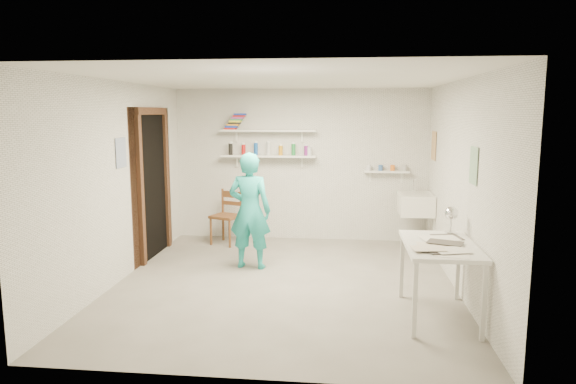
# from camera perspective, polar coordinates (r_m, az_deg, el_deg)

# --- Properties ---
(floor) EXTENTS (4.00, 4.50, 0.02)m
(floor) POSITION_cam_1_polar(r_m,az_deg,el_deg) (6.25, -0.40, -10.21)
(floor) COLOR slate
(floor) RESTS_ON ground
(ceiling) EXTENTS (4.00, 4.50, 0.02)m
(ceiling) POSITION_cam_1_polar(r_m,az_deg,el_deg) (5.93, -0.42, 12.50)
(ceiling) COLOR silver
(ceiling) RESTS_ON wall_back
(wall_back) EXTENTS (4.00, 0.02, 2.40)m
(wall_back) POSITION_cam_1_polar(r_m,az_deg,el_deg) (8.20, 1.39, 3.02)
(wall_back) COLOR silver
(wall_back) RESTS_ON ground
(wall_front) EXTENTS (4.00, 0.02, 2.40)m
(wall_front) POSITION_cam_1_polar(r_m,az_deg,el_deg) (3.77, -4.35, -3.91)
(wall_front) COLOR silver
(wall_front) RESTS_ON ground
(wall_left) EXTENTS (0.02, 4.50, 2.40)m
(wall_left) POSITION_cam_1_polar(r_m,az_deg,el_deg) (6.51, -18.27, 1.06)
(wall_left) COLOR silver
(wall_left) RESTS_ON ground
(wall_right) EXTENTS (0.02, 4.50, 2.40)m
(wall_right) POSITION_cam_1_polar(r_m,az_deg,el_deg) (6.08, 18.76, 0.51)
(wall_right) COLOR silver
(wall_right) RESTS_ON ground
(doorway_recess) EXTENTS (0.02, 0.90, 2.00)m
(doorway_recess) POSITION_cam_1_polar(r_m,az_deg,el_deg) (7.49, -14.76, 0.63)
(doorway_recess) COLOR black
(doorway_recess) RESTS_ON wall_left
(corridor_box) EXTENTS (1.40, 1.50, 2.10)m
(corridor_box) POSITION_cam_1_polar(r_m,az_deg,el_deg) (7.77, -19.68, 1.06)
(corridor_box) COLOR brown
(corridor_box) RESTS_ON ground
(door_lintel) EXTENTS (0.06, 1.05, 0.10)m
(door_lintel) POSITION_cam_1_polar(r_m,az_deg,el_deg) (7.41, -14.94, 8.69)
(door_lintel) COLOR brown
(door_lintel) RESTS_ON wall_left
(door_jamb_near) EXTENTS (0.06, 0.10, 2.00)m
(door_jamb_near) POSITION_cam_1_polar(r_m,az_deg,el_deg) (7.02, -16.06, 0.05)
(door_jamb_near) COLOR brown
(door_jamb_near) RESTS_ON ground
(door_jamb_far) EXTENTS (0.06, 0.10, 2.00)m
(door_jamb_far) POSITION_cam_1_polar(r_m,az_deg,el_deg) (7.95, -13.35, 1.14)
(door_jamb_far) COLOR brown
(door_jamb_far) RESTS_ON ground
(shelf_lower) EXTENTS (1.50, 0.22, 0.03)m
(shelf_lower) POSITION_cam_1_polar(r_m,az_deg,el_deg) (8.12, -2.21, 4.01)
(shelf_lower) COLOR white
(shelf_lower) RESTS_ON wall_back
(shelf_upper) EXTENTS (1.50, 0.22, 0.03)m
(shelf_upper) POSITION_cam_1_polar(r_m,az_deg,el_deg) (8.09, -2.22, 6.84)
(shelf_upper) COLOR white
(shelf_upper) RESTS_ON wall_back
(ledge_shelf) EXTENTS (0.70, 0.14, 0.03)m
(ledge_shelf) POSITION_cam_1_polar(r_m,az_deg,el_deg) (8.12, 10.88, 2.24)
(ledge_shelf) COLOR white
(ledge_shelf) RESTS_ON wall_back
(poster_left) EXTENTS (0.01, 0.28, 0.36)m
(poster_left) POSITION_cam_1_polar(r_m,az_deg,el_deg) (6.51, -18.06, 4.17)
(poster_left) COLOR #334C7F
(poster_left) RESTS_ON wall_left
(poster_right_a) EXTENTS (0.01, 0.34, 0.42)m
(poster_right_a) POSITION_cam_1_polar(r_m,az_deg,el_deg) (7.80, 15.88, 4.96)
(poster_right_a) COLOR #995933
(poster_right_a) RESTS_ON wall_right
(poster_right_b) EXTENTS (0.01, 0.30, 0.38)m
(poster_right_b) POSITION_cam_1_polar(r_m,az_deg,el_deg) (5.51, 19.92, 2.78)
(poster_right_b) COLOR #3F724C
(poster_right_b) RESTS_ON wall_right
(belfast_sink) EXTENTS (0.48, 0.60, 0.30)m
(belfast_sink) POSITION_cam_1_polar(r_m,az_deg,el_deg) (7.76, 14.01, -1.30)
(belfast_sink) COLOR white
(belfast_sink) RESTS_ON wall_right
(man) EXTENTS (0.59, 0.42, 1.53)m
(man) POSITION_cam_1_polar(r_m,az_deg,el_deg) (6.71, -4.26, -2.08)
(man) COLOR #22AEA8
(man) RESTS_ON ground
(wall_clock) EXTENTS (0.28, 0.06, 0.27)m
(wall_clock) POSITION_cam_1_polar(r_m,az_deg,el_deg) (6.88, -4.13, 0.35)
(wall_clock) COLOR beige
(wall_clock) RESTS_ON man
(wooden_chair) EXTENTS (0.52, 0.51, 0.87)m
(wooden_chair) POSITION_cam_1_polar(r_m,az_deg,el_deg) (8.02, -6.89, -2.70)
(wooden_chair) COLOR brown
(wooden_chair) RESTS_ON ground
(work_table) EXTENTS (0.68, 1.13, 0.76)m
(work_table) POSITION_cam_1_polar(r_m,az_deg,el_deg) (5.38, 16.39, -9.43)
(work_table) COLOR silver
(work_table) RESTS_ON ground
(desk_lamp) EXTENTS (0.14, 0.14, 0.14)m
(desk_lamp) POSITION_cam_1_polar(r_m,az_deg,el_deg) (5.70, 17.70, -2.26)
(desk_lamp) COLOR silver
(desk_lamp) RESTS_ON work_table
(spray_cans) EXTENTS (1.26, 0.06, 0.17)m
(spray_cans) POSITION_cam_1_polar(r_m,az_deg,el_deg) (8.11, -2.21, 4.72)
(spray_cans) COLOR black
(spray_cans) RESTS_ON shelf_lower
(book_stack) EXTENTS (0.34, 0.14, 0.25)m
(book_stack) POSITION_cam_1_polar(r_m,az_deg,el_deg) (8.18, -5.87, 7.81)
(book_stack) COLOR red
(book_stack) RESTS_ON shelf_upper
(ledge_pots) EXTENTS (0.48, 0.07, 0.09)m
(ledge_pots) POSITION_cam_1_polar(r_m,az_deg,el_deg) (8.12, 10.89, 2.66)
(ledge_pots) COLOR silver
(ledge_pots) RESTS_ON ledge_shelf
(papers) EXTENTS (0.30, 0.22, 0.03)m
(papers) POSITION_cam_1_polar(r_m,az_deg,el_deg) (5.27, 16.57, -5.35)
(papers) COLOR silver
(papers) RESTS_ON work_table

